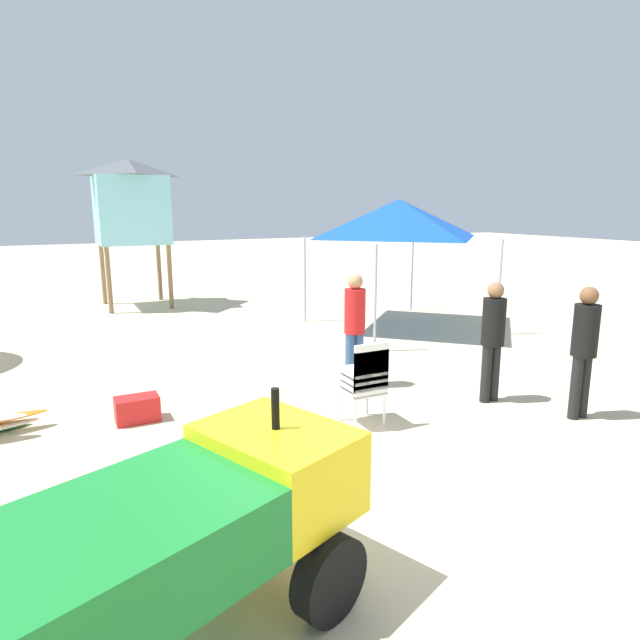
{
  "coord_description": "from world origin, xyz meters",
  "views": [
    {
      "loc": [
        -2.22,
        -4.2,
        2.75
      ],
      "look_at": [
        0.98,
        2.17,
        1.25
      ],
      "focal_mm": 30.43,
      "sensor_mm": 36.0,
      "label": 1
    }
  ],
  "objects": [
    {
      "name": "utility_cart",
      "position": [
        -1.63,
        -1.14,
        0.78
      ],
      "size": [
        2.81,
        2.08,
        1.5
      ],
      "color": "#197A2D",
      "rests_on": "ground"
    },
    {
      "name": "stacked_plastic_chairs",
      "position": [
        1.21,
        1.34,
        0.65
      ],
      "size": [
        0.48,
        0.48,
        1.11
      ],
      "color": "white",
      "rests_on": "ground"
    },
    {
      "name": "ground",
      "position": [
        0.0,
        0.0,
        0.0
      ],
      "size": [
        80.0,
        80.0,
        0.0
      ],
      "primitive_type": "plane",
      "color": "beige"
    },
    {
      "name": "lifeguard_near_center",
      "position": [
        1.87,
        2.75,
        1.02
      ],
      "size": [
        0.32,
        0.32,
        1.76
      ],
      "color": "#33598C",
      "rests_on": "ground"
    },
    {
      "name": "lifeguard_tower",
      "position": [
        -0.07,
        11.46,
        2.87
      ],
      "size": [
        1.98,
        1.98,
        3.99
      ],
      "color": "olive",
      "rests_on": "ground"
    },
    {
      "name": "cooler_box",
      "position": [
        -1.35,
        2.8,
        0.17
      ],
      "size": [
        0.55,
        0.32,
        0.33
      ],
      "primitive_type": "cube",
      "color": "red",
      "rests_on": "ground"
    },
    {
      "name": "lifeguard_near_left",
      "position": [
        3.88,
        0.32,
        1.01
      ],
      "size": [
        0.32,
        0.32,
        1.75
      ],
      "color": "black",
      "rests_on": "ground"
    },
    {
      "name": "popup_canopy",
      "position": [
        4.83,
        5.93,
        2.48
      ],
      "size": [
        3.19,
        3.19,
        2.9
      ],
      "color": "#B2B2B7",
      "rests_on": "ground"
    },
    {
      "name": "lifeguard_far_right",
      "position": [
        3.28,
        1.32,
        0.99
      ],
      "size": [
        0.32,
        0.32,
        1.72
      ],
      "color": "black",
      "rests_on": "ground"
    }
  ]
}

